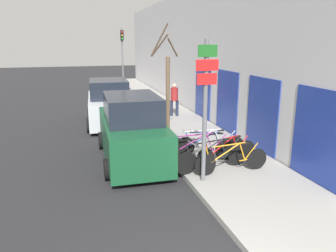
{
  "coord_description": "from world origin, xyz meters",
  "views": [
    {
      "loc": [
        -1.81,
        -3.41,
        3.82
      ],
      "look_at": [
        0.85,
        5.93,
        1.31
      ],
      "focal_mm": 35.0,
      "sensor_mm": 36.0,
      "label": 1
    }
  ],
  "objects_px": {
    "signpost": "(205,106)",
    "bicycle_2": "(227,152)",
    "bicycle_4": "(206,146)",
    "street_tree": "(167,93)",
    "bicycle_0": "(232,160)",
    "pedestrian_near": "(174,97)",
    "parked_car_1": "(109,104)",
    "bicycle_3": "(198,150)",
    "traffic_light": "(122,54)",
    "parked_car_0": "(132,131)",
    "bicycle_5": "(208,146)",
    "bicycle_1": "(213,157)"
  },
  "relations": [
    {
      "from": "signpost",
      "to": "street_tree",
      "type": "bearing_deg",
      "value": 90.27
    },
    {
      "from": "bicycle_0",
      "to": "bicycle_2",
      "type": "xyz_separation_m",
      "value": [
        0.16,
        0.65,
        -0.0
      ]
    },
    {
      "from": "bicycle_0",
      "to": "pedestrian_near",
      "type": "relative_size",
      "value": 1.39
    },
    {
      "from": "bicycle_2",
      "to": "traffic_light",
      "type": "distance_m",
      "value": 13.29
    },
    {
      "from": "parked_car_1",
      "to": "bicycle_2",
      "type": "bearing_deg",
      "value": -63.67
    },
    {
      "from": "bicycle_3",
      "to": "traffic_light",
      "type": "height_order",
      "value": "traffic_light"
    },
    {
      "from": "bicycle_3",
      "to": "parked_car_1",
      "type": "distance_m",
      "value": 6.59
    },
    {
      "from": "bicycle_0",
      "to": "bicycle_4",
      "type": "bearing_deg",
      "value": 9.92
    },
    {
      "from": "signpost",
      "to": "bicycle_2",
      "type": "height_order",
      "value": "signpost"
    },
    {
      "from": "pedestrian_near",
      "to": "traffic_light",
      "type": "relative_size",
      "value": 0.37
    },
    {
      "from": "parked_car_1",
      "to": "bicycle_3",
      "type": "bearing_deg",
      "value": -68.45
    },
    {
      "from": "bicycle_3",
      "to": "parked_car_0",
      "type": "bearing_deg",
      "value": 64.3
    },
    {
      "from": "traffic_light",
      "to": "signpost",
      "type": "bearing_deg",
      "value": -89.68
    },
    {
      "from": "bicycle_2",
      "to": "bicycle_3",
      "type": "height_order",
      "value": "bicycle_3"
    },
    {
      "from": "signpost",
      "to": "bicycle_0",
      "type": "bearing_deg",
      "value": 17.93
    },
    {
      "from": "bicycle_2",
      "to": "parked_car_0",
      "type": "height_order",
      "value": "parked_car_0"
    },
    {
      "from": "bicycle_2",
      "to": "bicycle_4",
      "type": "xyz_separation_m",
      "value": [
        -0.41,
        0.65,
        0.04
      ]
    },
    {
      "from": "bicycle_0",
      "to": "pedestrian_near",
      "type": "bearing_deg",
      "value": -5.62
    },
    {
      "from": "street_tree",
      "to": "bicycle_0",
      "type": "bearing_deg",
      "value": -72.5
    },
    {
      "from": "bicycle_2",
      "to": "parked_car_1",
      "type": "xyz_separation_m",
      "value": [
        -2.85,
        6.65,
        0.44
      ]
    },
    {
      "from": "parked_car_1",
      "to": "street_tree",
      "type": "xyz_separation_m",
      "value": [
        1.68,
        -4.08,
        1.06
      ]
    },
    {
      "from": "bicycle_1",
      "to": "bicycle_3",
      "type": "distance_m",
      "value": 0.76
    },
    {
      "from": "bicycle_4",
      "to": "bicycle_1",
      "type": "bearing_deg",
      "value": -179.89
    },
    {
      "from": "signpost",
      "to": "bicycle_2",
      "type": "relative_size",
      "value": 1.7
    },
    {
      "from": "bicycle_4",
      "to": "traffic_light",
      "type": "height_order",
      "value": "traffic_light"
    },
    {
      "from": "bicycle_0",
      "to": "street_tree",
      "type": "xyz_separation_m",
      "value": [
        -1.02,
        3.22,
        1.5
      ]
    },
    {
      "from": "signpost",
      "to": "bicycle_4",
      "type": "bearing_deg",
      "value": 65.4
    },
    {
      "from": "parked_car_0",
      "to": "pedestrian_near",
      "type": "bearing_deg",
      "value": 61.54
    },
    {
      "from": "street_tree",
      "to": "bicycle_5",
      "type": "bearing_deg",
      "value": -63.2
    },
    {
      "from": "bicycle_2",
      "to": "bicycle_3",
      "type": "xyz_separation_m",
      "value": [
        -0.77,
        0.42,
        0.02
      ]
    },
    {
      "from": "bicycle_0",
      "to": "traffic_light",
      "type": "xyz_separation_m",
      "value": [
        -1.08,
        13.65,
        2.5
      ]
    },
    {
      "from": "bicycle_0",
      "to": "traffic_light",
      "type": "bearing_deg",
      "value": 3.37
    },
    {
      "from": "signpost",
      "to": "parked_car_0",
      "type": "xyz_separation_m",
      "value": [
        -1.5,
        2.51,
        -1.22
      ]
    },
    {
      "from": "signpost",
      "to": "parked_car_1",
      "type": "distance_m",
      "value": 7.91
    },
    {
      "from": "bicycle_1",
      "to": "pedestrian_near",
      "type": "distance_m",
      "value": 7.34
    },
    {
      "from": "signpost",
      "to": "parked_car_0",
      "type": "height_order",
      "value": "signpost"
    },
    {
      "from": "parked_car_0",
      "to": "parked_car_1",
      "type": "distance_m",
      "value": 5.12
    },
    {
      "from": "bicycle_1",
      "to": "parked_car_1",
      "type": "xyz_separation_m",
      "value": [
        -2.26,
        6.97,
        0.42
      ]
    },
    {
      "from": "bicycle_5",
      "to": "pedestrian_near",
      "type": "distance_m",
      "value": 6.2
    },
    {
      "from": "bicycle_4",
      "to": "parked_car_1",
      "type": "relative_size",
      "value": 0.57
    },
    {
      "from": "bicycle_5",
      "to": "street_tree",
      "type": "height_order",
      "value": "street_tree"
    },
    {
      "from": "bicycle_3",
      "to": "pedestrian_near",
      "type": "bearing_deg",
      "value": -5.63
    },
    {
      "from": "parked_car_1",
      "to": "signpost",
      "type": "bearing_deg",
      "value": -74.36
    },
    {
      "from": "parked_car_1",
      "to": "pedestrian_near",
      "type": "xyz_separation_m",
      "value": [
        3.29,
        0.28,
        0.13
      ]
    },
    {
      "from": "bicycle_4",
      "to": "street_tree",
      "type": "bearing_deg",
      "value": 32.53
    },
    {
      "from": "pedestrian_near",
      "to": "street_tree",
      "type": "xyz_separation_m",
      "value": [
        -1.61,
        -4.36,
        0.93
      ]
    },
    {
      "from": "bicycle_0",
      "to": "signpost",
      "type": "bearing_deg",
      "value": 106.78
    },
    {
      "from": "bicycle_4",
      "to": "bicycle_2",
      "type": "bearing_deg",
      "value": -136.68
    },
    {
      "from": "bicycle_4",
      "to": "traffic_light",
      "type": "bearing_deg",
      "value": 14.72
    },
    {
      "from": "signpost",
      "to": "bicycle_4",
      "type": "xyz_separation_m",
      "value": [
        0.74,
        1.63,
        -1.65
      ]
    }
  ]
}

